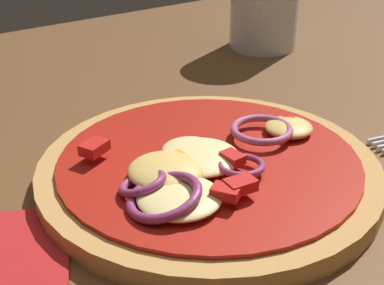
# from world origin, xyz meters

# --- Properties ---
(dining_table) EXTENTS (1.24, 0.81, 0.04)m
(dining_table) POSITION_xyz_m (0.00, 0.00, 0.02)
(dining_table) COLOR brown
(dining_table) RESTS_ON ground
(pizza) EXTENTS (0.22, 0.22, 0.03)m
(pizza) POSITION_xyz_m (-0.01, 0.01, 0.05)
(pizza) COLOR tan
(pizza) RESTS_ON dining_table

